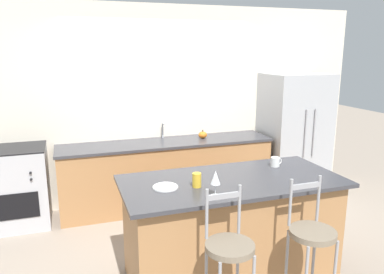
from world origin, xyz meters
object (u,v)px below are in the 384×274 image
at_px(tumbler_cup, 197,180).
at_px(refrigerator, 293,134).
at_px(bar_stool_far, 311,247).
at_px(wine_glass, 215,178).
at_px(coffee_mug, 275,162).
at_px(oven_range, 16,187).
at_px(dinner_plate, 165,187).
at_px(bar_stool_near, 229,262).
at_px(pumpkin_decoration, 203,135).

bearing_deg(tumbler_cup, refrigerator, 39.94).
height_order(bar_stool_far, tumbler_cup, bar_stool_far).
bearing_deg(wine_glass, tumbler_cup, 107.83).
bearing_deg(refrigerator, coffee_mug, -128.91).
height_order(refrigerator, oven_range, refrigerator).
xyz_separation_m(dinner_plate, wine_glass, (0.34, -0.30, 0.14)).
xyz_separation_m(oven_range, wine_glass, (1.73, -2.10, 0.62)).
distance_m(bar_stool_far, wine_glass, 0.91).
relative_size(refrigerator, coffee_mug, 14.64).
relative_size(bar_stool_near, dinner_plate, 5.23).
bearing_deg(bar_stool_near, coffee_mug, 45.44).
relative_size(wine_glass, coffee_mug, 1.73).
bearing_deg(pumpkin_decoration, bar_stool_far, -90.97).
relative_size(refrigerator, tumbler_cup, 14.39).
relative_size(wine_glass, pumpkin_decoration, 1.76).
bearing_deg(pumpkin_decoration, coffee_mug, -83.37).
bearing_deg(coffee_mug, oven_range, 148.80).
bearing_deg(bar_stool_far, coffee_mug, 76.37).
height_order(refrigerator, tumbler_cup, refrigerator).
xyz_separation_m(wine_glass, pumpkin_decoration, (0.68, 2.13, -0.15)).
bearing_deg(bar_stool_near, pumpkin_decoration, 73.88).
xyz_separation_m(coffee_mug, tumbler_cup, (-0.94, -0.30, 0.01)).
distance_m(tumbler_cup, pumpkin_decoration, 2.04).
xyz_separation_m(bar_stool_near, pumpkin_decoration, (0.73, 2.53, 0.34)).
bearing_deg(tumbler_cup, dinner_plate, 166.44).
relative_size(tumbler_cup, pumpkin_decoration, 1.03).
xyz_separation_m(bar_stool_near, dinner_plate, (-0.28, 0.70, 0.36)).
xyz_separation_m(refrigerator, coffee_mug, (-1.22, -1.52, 0.12)).
height_order(bar_stool_near, wine_glass, wine_glass).
bearing_deg(bar_stool_near, dinner_plate, 112.23).
distance_m(dinner_plate, wine_glass, 0.47).
bearing_deg(coffee_mug, dinner_plate, -168.96).
bearing_deg(pumpkin_decoration, refrigerator, -3.35).
height_order(wine_glass, pumpkin_decoration, wine_glass).
height_order(oven_range, bar_stool_far, bar_stool_far).
distance_m(refrigerator, bar_stool_far, 2.87).
distance_m(bar_stool_far, tumbler_cup, 1.05).
bearing_deg(coffee_mug, refrigerator, 51.09).
distance_m(refrigerator, oven_range, 3.84).
distance_m(oven_range, pumpkin_decoration, 2.45).
relative_size(bar_stool_far, pumpkin_decoration, 9.54).
bearing_deg(oven_range, coffee_mug, -31.20).
xyz_separation_m(dinner_plate, tumbler_cup, (0.26, -0.06, 0.05)).
relative_size(dinner_plate, tumbler_cup, 1.77).
xyz_separation_m(refrigerator, pumpkin_decoration, (-1.41, 0.08, 0.07)).
bearing_deg(coffee_mug, bar_stool_near, -134.56).
bearing_deg(tumbler_cup, coffee_mug, 17.52).
bearing_deg(oven_range, dinner_plate, -52.36).
xyz_separation_m(refrigerator, bar_stool_near, (-2.14, -2.45, -0.28)).
distance_m(bar_stool_near, tumbler_cup, 0.76).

